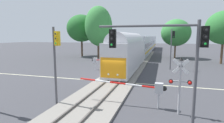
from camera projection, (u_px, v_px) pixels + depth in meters
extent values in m
plane|color=#3D3D42|center=(115.00, 82.00, 19.58)|extent=(220.00, 220.00, 0.00)
cube|color=beige|center=(115.00, 82.00, 19.58)|extent=(44.00, 0.20, 0.01)
cube|color=gray|center=(115.00, 81.00, 19.56)|extent=(4.40, 80.00, 0.18)
cube|color=#56514C|center=(109.00, 79.00, 19.74)|extent=(0.10, 80.00, 0.14)
cube|color=#56514C|center=(121.00, 80.00, 19.34)|extent=(0.10, 80.00, 0.14)
cube|color=silver|center=(128.00, 55.00, 26.28)|extent=(3.00, 16.39, 3.90)
cube|color=orange|center=(113.00, 68.00, 18.55)|extent=(2.76, 0.08, 2.15)
cylinder|color=silver|center=(128.00, 42.00, 26.02)|extent=(2.76, 14.75, 2.76)
sphere|color=#F4F2CC|center=(108.00, 74.00, 18.77)|extent=(0.24, 0.24, 0.24)
sphere|color=#F4F2CC|center=(118.00, 75.00, 18.49)|extent=(0.24, 0.24, 0.24)
cube|color=#B7BCC6|center=(144.00, 45.00, 46.09)|extent=(3.00, 23.57, 4.60)
cube|color=black|center=(150.00, 44.00, 45.63)|extent=(0.04, 21.21, 0.90)
cube|color=gold|center=(149.00, 50.00, 45.83)|extent=(0.04, 21.69, 0.36)
cube|color=#B7BCC6|center=(150.00, 42.00, 69.36)|extent=(3.00, 23.57, 4.60)
cube|color=black|center=(154.00, 42.00, 68.91)|extent=(0.04, 21.21, 0.90)
cube|color=gold|center=(154.00, 45.00, 69.11)|extent=(0.04, 21.69, 0.36)
cylinder|color=#B7B7BC|center=(158.00, 101.00, 12.32)|extent=(0.14, 0.14, 1.10)
cube|color=#B7B7BC|center=(159.00, 88.00, 12.19)|extent=(0.56, 0.40, 0.70)
sphere|color=black|center=(164.00, 89.00, 12.10)|extent=(0.36, 0.36, 0.36)
cylinder|color=red|center=(150.00, 87.00, 12.35)|extent=(1.17, 0.12, 0.18)
cylinder|color=white|center=(134.00, 85.00, 12.66)|extent=(1.17, 0.12, 0.18)
cylinder|color=red|center=(118.00, 83.00, 12.97)|extent=(1.17, 0.12, 0.18)
cylinder|color=white|center=(103.00, 81.00, 13.28)|extent=(1.17, 0.12, 0.18)
cylinder|color=red|center=(88.00, 79.00, 13.59)|extent=(1.17, 0.12, 0.18)
sphere|color=red|center=(81.00, 79.00, 13.75)|extent=(0.14, 0.14, 0.14)
cylinder|color=#B2B2B7|center=(180.00, 88.00, 11.23)|extent=(0.14, 0.14, 3.47)
cube|color=white|center=(181.00, 66.00, 11.02)|extent=(0.98, 0.05, 0.98)
cube|color=white|center=(181.00, 66.00, 11.02)|extent=(0.98, 0.05, 0.98)
cube|color=#B2B2B7|center=(180.00, 81.00, 11.18)|extent=(1.10, 0.08, 0.08)
cylinder|color=black|center=(171.00, 81.00, 11.23)|extent=(0.26, 0.18, 0.26)
cylinder|color=black|center=(190.00, 83.00, 10.93)|extent=(0.26, 0.18, 0.26)
sphere|color=red|center=(171.00, 82.00, 11.14)|extent=(0.20, 0.20, 0.20)
sphere|color=red|center=(190.00, 83.00, 10.83)|extent=(0.20, 0.20, 0.20)
cone|color=black|center=(181.00, 59.00, 10.97)|extent=(0.28, 0.28, 0.22)
cylinder|color=#B7B7BC|center=(95.00, 66.00, 26.68)|extent=(0.14, 0.14, 1.10)
cube|color=#B7B7BC|center=(95.00, 60.00, 26.55)|extent=(0.56, 0.40, 0.70)
sphere|color=black|center=(93.00, 60.00, 26.65)|extent=(0.36, 0.36, 0.36)
cylinder|color=red|center=(98.00, 60.00, 26.40)|extent=(1.06, 0.12, 0.19)
cylinder|color=white|center=(105.00, 60.00, 26.10)|extent=(1.06, 0.12, 0.19)
cylinder|color=red|center=(112.00, 60.00, 25.80)|extent=(1.06, 0.12, 0.19)
cylinder|color=white|center=(119.00, 59.00, 25.50)|extent=(1.06, 0.12, 0.19)
cylinder|color=red|center=(126.00, 59.00, 25.20)|extent=(1.06, 0.12, 0.19)
sphere|color=red|center=(130.00, 59.00, 25.05)|extent=(0.14, 0.14, 0.14)
cylinder|color=#4C4C51|center=(171.00, 50.00, 26.29)|extent=(0.16, 0.16, 6.02)
cube|color=black|center=(174.00, 34.00, 25.90)|extent=(0.34, 0.26, 1.00)
sphere|color=#262626|center=(174.00, 32.00, 25.71)|extent=(0.20, 0.20, 0.20)
cylinder|color=black|center=(174.00, 32.00, 25.68)|extent=(0.24, 0.10, 0.24)
sphere|color=#262626|center=(174.00, 34.00, 25.75)|extent=(0.20, 0.20, 0.20)
cylinder|color=black|center=(174.00, 34.00, 25.73)|extent=(0.24, 0.10, 0.24)
sphere|color=green|center=(174.00, 37.00, 25.80)|extent=(0.20, 0.20, 0.20)
cylinder|color=black|center=(174.00, 37.00, 25.77)|extent=(0.24, 0.10, 0.24)
cylinder|color=#4C4C51|center=(55.00, 67.00, 12.73)|extent=(0.16, 0.16, 5.61)
cube|color=gold|center=(57.00, 38.00, 12.37)|extent=(0.34, 0.26, 1.00)
sphere|color=#262626|center=(56.00, 34.00, 12.18)|extent=(0.20, 0.20, 0.20)
cylinder|color=gold|center=(56.00, 34.00, 12.15)|extent=(0.24, 0.10, 0.24)
sphere|color=#262626|center=(56.00, 39.00, 12.22)|extent=(0.20, 0.20, 0.20)
cylinder|color=gold|center=(56.00, 39.00, 12.20)|extent=(0.24, 0.10, 0.24)
sphere|color=green|center=(56.00, 43.00, 12.27)|extent=(0.20, 0.20, 0.20)
cylinder|color=gold|center=(56.00, 43.00, 12.24)|extent=(0.24, 0.10, 0.24)
cylinder|color=#4C4C51|center=(195.00, 79.00, 8.75)|extent=(0.16, 0.16, 5.74)
cube|color=black|center=(205.00, 37.00, 8.38)|extent=(0.34, 0.26, 1.00)
sphere|color=#262626|center=(206.00, 30.00, 8.20)|extent=(0.20, 0.20, 0.20)
cylinder|color=black|center=(206.00, 30.00, 8.17)|extent=(0.24, 0.10, 0.24)
sphere|color=#262626|center=(206.00, 37.00, 8.24)|extent=(0.20, 0.20, 0.20)
cylinder|color=black|center=(206.00, 37.00, 8.21)|extent=(0.24, 0.10, 0.24)
sphere|color=green|center=(205.00, 44.00, 8.29)|extent=(0.20, 0.20, 0.20)
cylinder|color=black|center=(205.00, 44.00, 8.26)|extent=(0.24, 0.10, 0.24)
cylinder|color=#4C4C51|center=(146.00, 26.00, 9.07)|extent=(4.98, 0.12, 0.12)
cube|color=black|center=(113.00, 39.00, 9.64)|extent=(0.34, 0.26, 1.00)
sphere|color=#262626|center=(112.00, 33.00, 9.45)|extent=(0.20, 0.20, 0.20)
cylinder|color=black|center=(112.00, 33.00, 9.42)|extent=(0.24, 0.10, 0.24)
sphere|color=#262626|center=(112.00, 39.00, 9.50)|extent=(0.20, 0.20, 0.20)
cylinder|color=black|center=(112.00, 39.00, 9.47)|extent=(0.24, 0.10, 0.24)
sphere|color=green|center=(112.00, 45.00, 9.54)|extent=(0.20, 0.20, 0.20)
cylinder|color=black|center=(112.00, 45.00, 9.51)|extent=(0.24, 0.10, 0.24)
cylinder|color=#4C3828|center=(82.00, 47.00, 44.47)|extent=(0.45, 0.45, 4.43)
ellipsoid|color=#236628|center=(81.00, 28.00, 43.81)|extent=(7.17, 7.17, 6.60)
cylinder|color=brown|center=(222.00, 52.00, 31.95)|extent=(0.40, 0.40, 4.25)
ellipsoid|color=#2D7533|center=(224.00, 28.00, 31.34)|extent=(6.17, 6.17, 5.90)
cylinder|color=#4C3828|center=(99.00, 50.00, 39.77)|extent=(0.61, 0.61, 3.92)
ellipsoid|color=#38843D|center=(99.00, 26.00, 39.04)|extent=(6.00, 6.00, 8.64)
cylinder|color=brown|center=(175.00, 50.00, 40.82)|extent=(0.36, 0.36, 3.49)
ellipsoid|color=#38843D|center=(176.00, 33.00, 40.26)|extent=(6.53, 6.53, 6.03)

